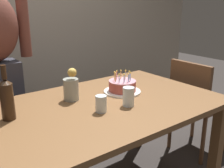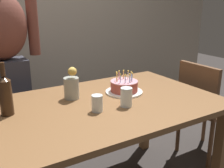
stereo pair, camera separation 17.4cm
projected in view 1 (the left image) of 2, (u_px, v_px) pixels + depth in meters
The scene contains 8 objects.
back_wall at pixel (14, 7), 2.70m from camera, with size 5.20×0.10×2.60m, color #9E9384.
dining_table at pixel (105, 117), 1.72m from camera, with size 1.50×0.96×0.74m.
birthday_cake at pixel (122, 87), 1.88m from camera, with size 0.26×0.26×0.15m.
water_glass_near at pixel (128, 97), 1.63m from camera, with size 0.07×0.07×0.12m, color silver.
water_glass_far at pixel (101, 104), 1.54m from camera, with size 0.07×0.07×0.10m, color silver.
wine_bottle at pixel (7, 98), 1.43m from camera, with size 0.07×0.07×0.30m.
flower_vase at pixel (71, 87), 1.72m from camera, with size 0.10×0.10×0.22m.
dining_chair at pixel (195, 100), 2.36m from camera, with size 0.42×0.42×0.87m.
Camera 1 is at (-0.92, -1.29, 1.36)m, focal length 42.76 mm.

